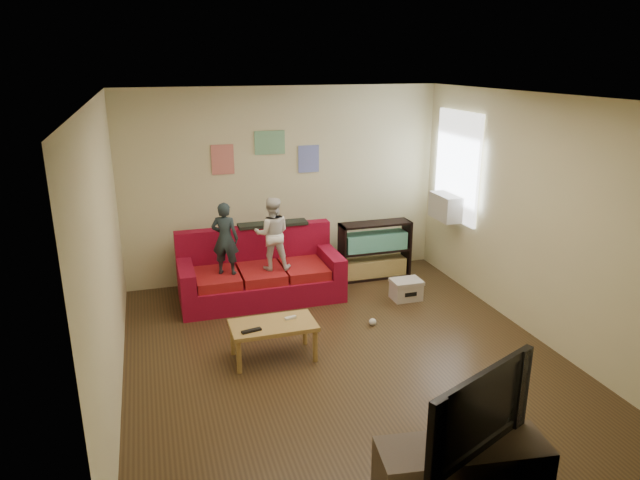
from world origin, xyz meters
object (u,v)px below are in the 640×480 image
object	(u,v)px
television	(468,406)
tv_stand	(462,472)
bookshelf	(375,253)
sofa	(260,275)
child_a	(225,239)
child_b	(272,234)
file_box	(406,289)
coffee_table	(273,328)

from	to	relation	value
television	tv_stand	bearing A→B (deg)	0.00
bookshelf	sofa	bearing A→B (deg)	-172.99
sofa	bookshelf	xyz separation A→B (m)	(1.73, 0.21, 0.06)
child_a	child_b	size ratio (longest dim) A/B	0.98
file_box	child_a	bearing A→B (deg)	167.95
sofa	bookshelf	bearing A→B (deg)	7.01
child_a	file_box	size ratio (longest dim) A/B	2.37
child_a	television	bearing A→B (deg)	128.82
child_a	coffee_table	distance (m)	1.62
sofa	television	size ratio (longest dim) A/B	1.90
file_box	tv_stand	distance (m)	3.60
child_b	television	world-z (taller)	child_b
coffee_table	television	xyz separation A→B (m)	(0.84, -2.39, 0.43)
child_a	bookshelf	size ratio (longest dim) A/B	0.90
child_b	tv_stand	distance (m)	3.98
child_a	child_b	xyz separation A→B (m)	(0.60, 0.00, 0.01)
sofa	television	bearing A→B (deg)	-80.94
child_b	sofa	bearing A→B (deg)	-38.28
tv_stand	television	xyz separation A→B (m)	(0.00, 0.00, 0.55)
child_a	tv_stand	world-z (taller)	child_a
child_b	television	distance (m)	3.92
child_b	coffee_table	world-z (taller)	child_b
child_b	television	bearing A→B (deg)	108.31
bookshelf	coffee_table	bearing A→B (deg)	-135.52
bookshelf	child_a	bearing A→B (deg)	-170.00
sofa	child_a	bearing A→B (deg)	-159.21
sofa	bookshelf	size ratio (longest dim) A/B	2.04
child_a	bookshelf	xyz separation A→B (m)	(2.18, 0.38, -0.54)
television	bookshelf	bearing A→B (deg)	52.06
sofa	file_box	size ratio (longest dim) A/B	5.36
child_b	coffee_table	xyz separation A→B (m)	(-0.34, -1.50, -0.57)
sofa	coffee_table	world-z (taller)	sofa
bookshelf	television	size ratio (longest dim) A/B	0.93
tv_stand	bookshelf	bearing A→B (deg)	83.63
child_a	television	world-z (taller)	child_a
sofa	coffee_table	size ratio (longest dim) A/B	2.36
sofa	child_b	size ratio (longest dim) A/B	2.21
child_a	file_box	xyz separation A→B (m)	(2.28, -0.49, -0.77)
sofa	child_b	distance (m)	0.65
coffee_table	tv_stand	xyz separation A→B (m)	(0.84, -2.39, -0.12)
child_b	bookshelf	world-z (taller)	child_b
tv_stand	child_a	bearing A→B (deg)	113.57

